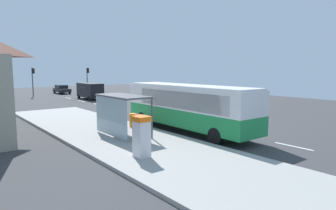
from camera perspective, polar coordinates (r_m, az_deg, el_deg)
The scene contains 19 objects.
ground_plane at distance 32.05m, azimuth -10.23°, elevation -0.80°, with size 56.00×92.00×0.04m, color #38383A.
sidewalk_platform at distance 18.64m, azimuth -9.92°, elevation -6.06°, with size 6.20×30.00×0.18m, color #999993.
lane_stripe_seg_0 at distance 17.79m, azimuth 23.37°, elevation -7.44°, with size 0.16×2.20×0.01m, color silver.
lane_stripe_seg_1 at distance 20.52m, azimuth 10.93°, elevation -5.11°, with size 0.16×2.20×0.01m, color silver.
lane_stripe_seg_2 at distance 23.99m, azimuth 1.80°, elevation -3.23°, with size 0.16×2.20×0.01m, color silver.
lane_stripe_seg_3 at distance 27.93m, azimuth -4.87°, elevation -1.80°, with size 0.16×2.20×0.01m, color silver.
lane_stripe_seg_4 at distance 32.17m, azimuth -9.84°, elevation -0.72°, with size 0.16×2.20×0.01m, color silver.
lane_stripe_seg_5 at distance 36.60m, azimuth -13.62°, elevation 0.11°, with size 0.16×2.20×0.01m, color silver.
lane_stripe_seg_6 at distance 41.16m, azimuth -16.57°, elevation 0.76°, with size 0.16×2.20×0.01m, color silver.
lane_stripe_seg_7 at distance 45.81m, azimuth -18.94°, elevation 1.28°, with size 0.16×2.20×0.01m, color silver.
bus at distance 19.96m, azimuth 3.75°, elevation 0.01°, with size 2.69×11.05×3.21m.
white_van at distance 43.27m, azimuth -15.04°, elevation 2.88°, with size 2.10×5.23×2.30m.
sedan_near at distance 54.74m, azimuth -20.09°, elevation 2.93°, with size 1.86×4.41×1.52m.
ticket_machine at distance 13.68m, azimuth -5.18°, elevation -6.11°, with size 0.66×0.76×1.94m.
recycling_bin_red at distance 20.44m, azimuth -5.83°, elevation -3.22°, with size 0.52×0.52×0.95m, color red.
recycling_bin_orange at distance 21.02m, azimuth -6.87°, elevation -2.95°, with size 0.52×0.52×0.95m, color orange.
traffic_light_near_side at distance 52.14m, azimuth -15.46°, elevation 5.42°, with size 0.49×0.28×4.56m.
traffic_light_far_side at distance 50.16m, azimuth -24.92°, elevation 4.94°, with size 0.49×0.28×4.53m.
bus_shelter at distance 18.07m, azimuth -9.71°, elevation 0.00°, with size 1.80×4.00×2.50m.
Camera 1 is at (-15.08, -13.96, 4.27)m, focal length 31.12 mm.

